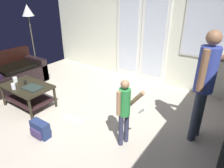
# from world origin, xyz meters

# --- Properties ---
(ground_plane) EXTENTS (5.78, 4.81, 0.02)m
(ground_plane) POSITION_xyz_m (0.00, 0.00, -0.01)
(ground_plane) COLOR #BAAF9D
(wall_back_with_doors) EXTENTS (5.78, 0.09, 2.77)m
(wall_back_with_doors) POSITION_xyz_m (0.04, 2.37, 1.35)
(wall_back_with_doors) COLOR silver
(wall_back_with_doors) RESTS_ON ground_plane
(coffee_table) EXTENTS (0.97, 0.63, 0.46)m
(coffee_table) POSITION_xyz_m (-1.15, -0.21, 0.34)
(coffee_table) COLOR black
(coffee_table) RESTS_ON ground_plane
(person_adult) EXTENTS (0.75, 0.46, 1.69)m
(person_adult) POSITION_xyz_m (1.85, 0.71, 1.02)
(person_adult) COLOR #373F52
(person_adult) RESTS_ON ground_plane
(person_child) EXTENTS (0.39, 0.28, 1.06)m
(person_child) POSITION_xyz_m (1.00, -0.06, 0.64)
(person_child) COLOR #33344E
(person_child) RESTS_ON ground_plane
(floor_lamp) EXTENTS (0.29, 0.29, 1.83)m
(floor_lamp) POSITION_xyz_m (-2.65, 1.08, 1.55)
(floor_lamp) COLOR #3B3328
(floor_lamp) RESTS_ON ground_plane
(backpack) EXTENTS (0.34, 0.18, 0.26)m
(backpack) POSITION_xyz_m (-0.19, -0.68, 0.13)
(backpack) COLOR navy
(backpack) RESTS_ON ground_plane
(loose_keyboard) EXTENTS (0.44, 0.14, 0.02)m
(loose_keyboard) POSITION_xyz_m (-0.11, -0.05, 0.01)
(loose_keyboard) COLOR white
(loose_keyboard) RESTS_ON ground_plane
(laptop_closed) EXTENTS (0.37, 0.28, 0.02)m
(laptop_closed) POSITION_xyz_m (-0.94, -0.22, 0.47)
(laptop_closed) COLOR #293530
(laptop_closed) RESTS_ON coffee_table
(cup_near_edge) EXTENTS (0.07, 0.07, 0.12)m
(cup_near_edge) POSITION_xyz_m (-1.19, -0.44, 0.52)
(cup_near_edge) COLOR white
(cup_near_edge) RESTS_ON coffee_table
(cup_by_laptop) EXTENTS (0.09, 0.09, 0.10)m
(cup_by_laptop) POSITION_xyz_m (-1.48, -0.23, 0.51)
(cup_by_laptop) COLOR white
(cup_by_laptop) RESTS_ON coffee_table
(tv_remote_black) EXTENTS (0.17, 0.13, 0.02)m
(tv_remote_black) POSITION_xyz_m (-1.27, -0.15, 0.47)
(tv_remote_black) COLOR black
(tv_remote_black) RESTS_ON coffee_table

